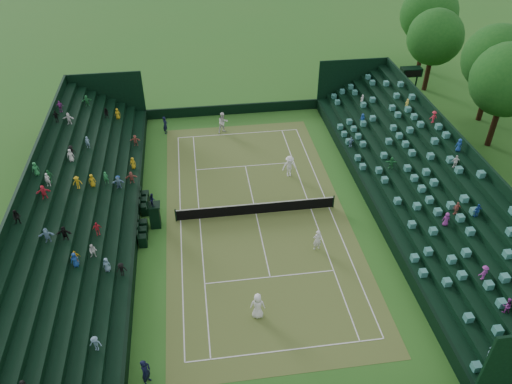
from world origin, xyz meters
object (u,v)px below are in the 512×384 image
(umpire_chair, at_px, (154,213))
(player_far_west, at_px, (223,123))
(player_near_east, at_px, (317,240))
(tennis_net, at_px, (256,208))
(player_near_west, at_px, (258,306))
(player_far_east, at_px, (289,166))

(umpire_chair, distance_m, player_far_west, 14.01)
(umpire_chair, distance_m, player_near_east, 11.41)
(umpire_chair, relative_size, player_far_west, 1.42)
(umpire_chair, height_order, player_near_east, umpire_chair)
(player_near_east, height_order, player_far_west, player_far_west)
(tennis_net, distance_m, player_far_west, 12.43)
(player_near_west, distance_m, player_far_west, 21.69)
(player_near_west, bearing_deg, player_near_east, -123.03)
(umpire_chair, xyz_separation_m, player_near_east, (10.71, -3.90, -0.42))
(player_near_west, bearing_deg, player_far_east, -98.33)
(player_near_east, bearing_deg, player_far_east, -96.21)
(umpire_chair, xyz_separation_m, player_near_west, (6.00, -8.98, -0.34))
(player_far_west, bearing_deg, umpire_chair, -136.59)
(player_near_west, height_order, player_far_east, player_far_east)
(umpire_chair, xyz_separation_m, player_far_east, (10.56, 4.89, -0.30))
(umpire_chair, distance_m, player_far_east, 11.64)
(player_near_west, xyz_separation_m, player_near_east, (4.72, 5.08, -0.08))
(tennis_net, height_order, umpire_chair, umpire_chair)
(player_near_west, distance_m, player_far_east, 14.60)
(player_near_east, xyz_separation_m, player_far_east, (-0.15, 8.80, 0.11))
(player_near_east, bearing_deg, umpire_chair, -27.24)
(tennis_net, xyz_separation_m, player_far_east, (3.35, 4.53, 0.39))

